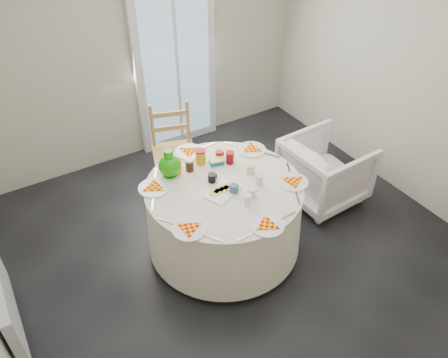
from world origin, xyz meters
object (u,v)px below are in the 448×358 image
armchair (325,167)px  table (224,216)px  green_pitcher (169,162)px  radiator (4,297)px  wooden_chair (174,153)px

armchair → table: bearing=90.7°
armchair → green_pitcher: size_ratio=3.05×
table → armchair: armchair is taller
radiator → table: 1.86m
wooden_chair → armchair: size_ratio=1.26×
radiator → wooden_chair: wooden_chair is taller
radiator → wooden_chair: (1.86, 0.90, 0.09)m
radiator → wooden_chair: bearing=25.9°
wooden_chair → armchair: (1.26, -0.94, -0.08)m
radiator → wooden_chair: size_ratio=1.03×
green_pitcher → table: bearing=-43.8°
armchair → green_pitcher: bearing=76.7°
wooden_chair → table: bearing=-71.6°
armchair → green_pitcher: green_pitcher is taller
green_pitcher → wooden_chair: bearing=67.9°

